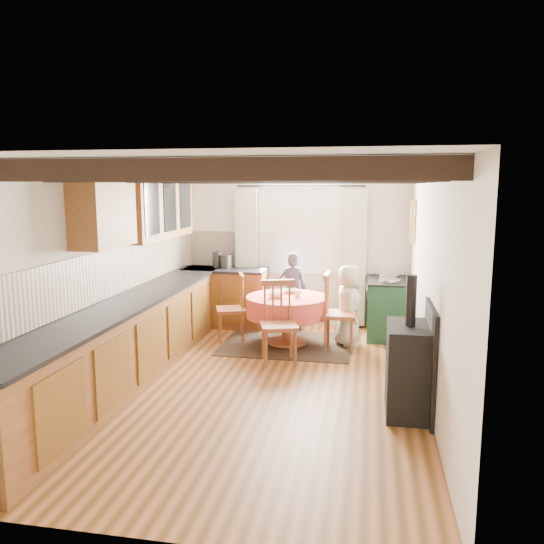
% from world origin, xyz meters
% --- Properties ---
extents(floor, '(3.60, 5.50, 0.00)m').
position_xyz_m(floor, '(0.00, 0.00, 0.00)').
color(floor, '#AC6639').
rests_on(floor, ground).
extents(ceiling, '(3.60, 5.50, 0.00)m').
position_xyz_m(ceiling, '(0.00, 0.00, 2.40)').
color(ceiling, white).
rests_on(ceiling, ground).
extents(wall_back, '(3.60, 0.00, 2.40)m').
position_xyz_m(wall_back, '(0.00, 2.75, 1.20)').
color(wall_back, silver).
rests_on(wall_back, ground).
extents(wall_front, '(3.60, 0.00, 2.40)m').
position_xyz_m(wall_front, '(0.00, -2.75, 1.20)').
color(wall_front, silver).
rests_on(wall_front, ground).
extents(wall_left, '(0.00, 5.50, 2.40)m').
position_xyz_m(wall_left, '(-1.80, 0.00, 1.20)').
color(wall_left, silver).
rests_on(wall_left, ground).
extents(wall_right, '(0.00, 5.50, 2.40)m').
position_xyz_m(wall_right, '(1.80, 0.00, 1.20)').
color(wall_right, silver).
rests_on(wall_right, ground).
extents(beam_a, '(3.60, 0.16, 0.16)m').
position_xyz_m(beam_a, '(0.00, -2.00, 2.31)').
color(beam_a, black).
rests_on(beam_a, ceiling).
extents(beam_b, '(3.60, 0.16, 0.16)m').
position_xyz_m(beam_b, '(0.00, -1.00, 2.31)').
color(beam_b, black).
rests_on(beam_b, ceiling).
extents(beam_c, '(3.60, 0.16, 0.16)m').
position_xyz_m(beam_c, '(0.00, 0.00, 2.31)').
color(beam_c, black).
rests_on(beam_c, ceiling).
extents(beam_d, '(3.60, 0.16, 0.16)m').
position_xyz_m(beam_d, '(0.00, 1.00, 2.31)').
color(beam_d, black).
rests_on(beam_d, ceiling).
extents(beam_e, '(3.60, 0.16, 0.16)m').
position_xyz_m(beam_e, '(0.00, 2.00, 2.31)').
color(beam_e, black).
rests_on(beam_e, ceiling).
extents(splash_left, '(0.02, 4.50, 0.55)m').
position_xyz_m(splash_left, '(-1.78, 0.30, 1.20)').
color(splash_left, beige).
rests_on(splash_left, wall_left).
extents(splash_back, '(1.40, 0.02, 0.55)m').
position_xyz_m(splash_back, '(-1.00, 2.73, 1.20)').
color(splash_back, beige).
rests_on(splash_back, wall_back).
extents(base_cabinet_left, '(0.60, 5.30, 0.88)m').
position_xyz_m(base_cabinet_left, '(-1.50, 0.00, 0.44)').
color(base_cabinet_left, brown).
rests_on(base_cabinet_left, floor).
extents(base_cabinet_back, '(1.30, 0.60, 0.88)m').
position_xyz_m(base_cabinet_back, '(-1.05, 2.45, 0.44)').
color(base_cabinet_back, brown).
rests_on(base_cabinet_back, floor).
extents(worktop_left, '(0.64, 5.30, 0.04)m').
position_xyz_m(worktop_left, '(-1.48, 0.00, 0.90)').
color(worktop_left, black).
rests_on(worktop_left, base_cabinet_left).
extents(worktop_back, '(1.30, 0.64, 0.04)m').
position_xyz_m(worktop_back, '(-1.05, 2.43, 0.90)').
color(worktop_back, black).
rests_on(worktop_back, base_cabinet_back).
extents(wall_cabinet_glass, '(0.34, 1.80, 0.90)m').
position_xyz_m(wall_cabinet_glass, '(-1.63, 1.20, 1.95)').
color(wall_cabinet_glass, brown).
rests_on(wall_cabinet_glass, wall_left).
extents(wall_cabinet_solid, '(0.34, 0.90, 0.70)m').
position_xyz_m(wall_cabinet_solid, '(-1.63, -0.30, 1.90)').
color(wall_cabinet_solid, brown).
rests_on(wall_cabinet_solid, wall_left).
extents(window_frame, '(1.34, 0.03, 1.54)m').
position_xyz_m(window_frame, '(0.10, 2.73, 1.60)').
color(window_frame, white).
rests_on(window_frame, wall_back).
extents(window_pane, '(1.20, 0.01, 1.40)m').
position_xyz_m(window_pane, '(0.10, 2.74, 1.60)').
color(window_pane, white).
rests_on(window_pane, wall_back).
extents(curtain_left, '(0.35, 0.10, 2.10)m').
position_xyz_m(curtain_left, '(-0.75, 2.65, 1.10)').
color(curtain_left, beige).
rests_on(curtain_left, wall_back).
extents(curtain_right, '(0.35, 0.10, 2.10)m').
position_xyz_m(curtain_right, '(0.95, 2.65, 1.10)').
color(curtain_right, beige).
rests_on(curtain_right, wall_back).
extents(curtain_rod, '(2.00, 0.03, 0.03)m').
position_xyz_m(curtain_rod, '(0.10, 2.65, 2.20)').
color(curtain_rod, black).
rests_on(curtain_rod, wall_back).
extents(wall_picture, '(0.04, 0.50, 0.60)m').
position_xyz_m(wall_picture, '(1.77, 2.30, 1.70)').
color(wall_picture, gold).
rests_on(wall_picture, wall_right).
extents(wall_plate, '(0.30, 0.02, 0.30)m').
position_xyz_m(wall_plate, '(1.05, 2.72, 1.70)').
color(wall_plate, silver).
rests_on(wall_plate, wall_back).
extents(rug, '(1.78, 1.39, 0.01)m').
position_xyz_m(rug, '(0.08, 1.56, 0.01)').
color(rug, '#3D2C1C').
rests_on(rug, floor).
extents(dining_table, '(1.14, 1.14, 0.69)m').
position_xyz_m(dining_table, '(0.08, 1.56, 0.34)').
color(dining_table, '#BF523E').
rests_on(dining_table, floor).
extents(chair_near, '(0.56, 0.57, 1.04)m').
position_xyz_m(chair_near, '(0.09, 0.77, 0.52)').
color(chair_near, brown).
rests_on(chair_near, floor).
extents(chair_left, '(0.54, 0.53, 0.96)m').
position_xyz_m(chair_left, '(-0.77, 1.66, 0.48)').
color(chair_left, brown).
rests_on(chair_left, floor).
extents(chair_right, '(0.48, 0.46, 1.05)m').
position_xyz_m(chair_right, '(0.81, 1.48, 0.53)').
color(chair_right, brown).
rests_on(chair_right, floor).
extents(aga_range, '(0.61, 0.94, 0.87)m').
position_xyz_m(aga_range, '(1.47, 2.26, 0.43)').
color(aga_range, '#183F27').
rests_on(aga_range, floor).
extents(cast_iron_stove, '(0.41, 0.68, 1.37)m').
position_xyz_m(cast_iron_stove, '(1.58, -0.48, 0.68)').
color(cast_iron_stove, black).
rests_on(cast_iron_stove, floor).
extents(child_far, '(0.47, 0.33, 1.22)m').
position_xyz_m(child_far, '(0.03, 2.36, 0.61)').
color(child_far, '#2D2F3B').
rests_on(child_far, floor).
extents(child_right, '(0.46, 0.61, 1.13)m').
position_xyz_m(child_right, '(0.91, 1.71, 0.56)').
color(child_right, beige).
rests_on(child_right, floor).
extents(bowl_a, '(0.26, 0.26, 0.05)m').
position_xyz_m(bowl_a, '(0.08, 1.82, 0.71)').
color(bowl_a, silver).
rests_on(bowl_a, dining_table).
extents(bowl_b, '(0.28, 0.28, 0.07)m').
position_xyz_m(bowl_b, '(-0.06, 1.45, 0.72)').
color(bowl_b, silver).
rests_on(bowl_b, dining_table).
extents(cup, '(0.13, 0.13, 0.10)m').
position_xyz_m(cup, '(0.23, 1.51, 0.74)').
color(cup, silver).
rests_on(cup, dining_table).
extents(canister_tall, '(0.15, 0.15, 0.25)m').
position_xyz_m(canister_tall, '(-1.20, 2.50, 1.05)').
color(canister_tall, '#262628').
rests_on(canister_tall, worktop_back).
extents(canister_wide, '(0.19, 0.19, 0.21)m').
position_xyz_m(canister_wide, '(-1.05, 2.46, 1.02)').
color(canister_wide, '#262628').
rests_on(canister_wide, worktop_back).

